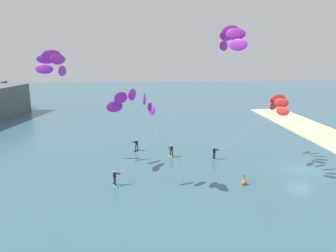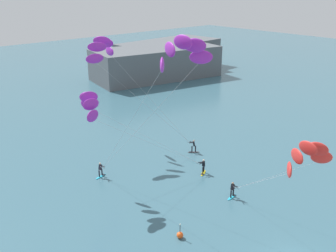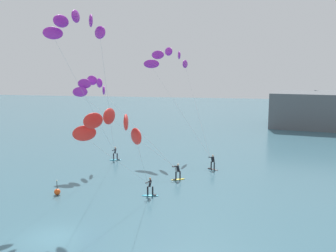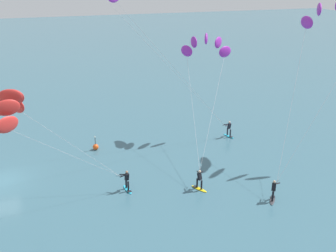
{
  "view_description": "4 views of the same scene",
  "coord_description": "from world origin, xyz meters",
  "px_view_note": "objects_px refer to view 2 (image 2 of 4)",
  "views": [
    {
      "loc": [
        -34.24,
        18.93,
        13.56
      ],
      "look_at": [
        5.68,
        15.52,
        4.31
      ],
      "focal_mm": 33.96,
      "sensor_mm": 36.0,
      "label": 1
    },
    {
      "loc": [
        -22.39,
        -11.27,
        19.97
      ],
      "look_at": [
        1.21,
        15.51,
        6.63
      ],
      "focal_mm": 41.66,
      "sensor_mm": 36.0,
      "label": 2
    },
    {
      "loc": [
        12.33,
        -22.88,
        11.39
      ],
      "look_at": [
        4.55,
        17.12,
        5.17
      ],
      "focal_mm": 41.81,
      "sensor_mm": 36.0,
      "label": 3
    },
    {
      "loc": [
        31.36,
        4.5,
        16.24
      ],
      "look_at": [
        2.42,
        13.58,
        4.18
      ],
      "focal_mm": 42.71,
      "sensor_mm": 36.0,
      "label": 4
    }
  ],
  "objects_px": {
    "marker_buoy": "(180,235)",
    "kitesurfer_far_out": "(303,158)",
    "kitesurfer_nearshore": "(95,107)",
    "kitesurfer_downwind": "(105,52)",
    "kitesurfer_mid_water": "(178,58)"
  },
  "relations": [
    {
      "from": "marker_buoy",
      "to": "kitesurfer_far_out",
      "type": "bearing_deg",
      "value": -39.15
    },
    {
      "from": "kitesurfer_far_out",
      "to": "marker_buoy",
      "type": "bearing_deg",
      "value": 140.85
    },
    {
      "from": "kitesurfer_nearshore",
      "to": "kitesurfer_far_out",
      "type": "height_order",
      "value": "kitesurfer_nearshore"
    },
    {
      "from": "kitesurfer_nearshore",
      "to": "kitesurfer_downwind",
      "type": "height_order",
      "value": "kitesurfer_downwind"
    },
    {
      "from": "kitesurfer_downwind",
      "to": "kitesurfer_nearshore",
      "type": "bearing_deg",
      "value": -128.52
    },
    {
      "from": "kitesurfer_downwind",
      "to": "marker_buoy",
      "type": "bearing_deg",
      "value": -107.85
    },
    {
      "from": "kitesurfer_mid_water",
      "to": "kitesurfer_downwind",
      "type": "relative_size",
      "value": 1.17
    },
    {
      "from": "kitesurfer_nearshore",
      "to": "kitesurfer_downwind",
      "type": "distance_m",
      "value": 11.71
    },
    {
      "from": "marker_buoy",
      "to": "kitesurfer_nearshore",
      "type": "bearing_deg",
      "value": 92.76
    },
    {
      "from": "kitesurfer_far_out",
      "to": "kitesurfer_downwind",
      "type": "height_order",
      "value": "kitesurfer_downwind"
    },
    {
      "from": "kitesurfer_mid_water",
      "to": "kitesurfer_downwind",
      "type": "height_order",
      "value": "kitesurfer_mid_water"
    },
    {
      "from": "kitesurfer_nearshore",
      "to": "kitesurfer_far_out",
      "type": "bearing_deg",
      "value": -65.42
    },
    {
      "from": "kitesurfer_far_out",
      "to": "marker_buoy",
      "type": "distance_m",
      "value": 11.67
    },
    {
      "from": "kitesurfer_nearshore",
      "to": "kitesurfer_mid_water",
      "type": "xyz_separation_m",
      "value": [
        2.12,
        -9.14,
        5.62
      ]
    },
    {
      "from": "kitesurfer_far_out",
      "to": "marker_buoy",
      "type": "relative_size",
      "value": 6.48
    }
  ]
}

